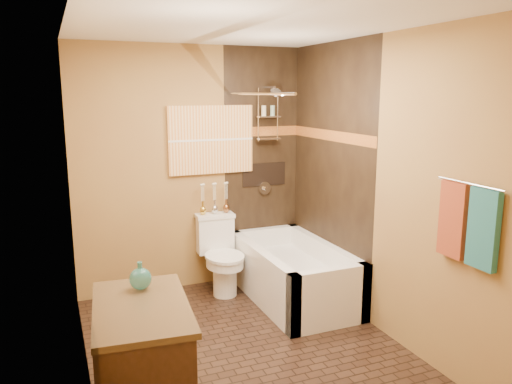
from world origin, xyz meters
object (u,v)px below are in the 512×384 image
sunset_painting (211,140)px  vanity (143,366)px  toilet (221,254)px  bathtub (293,277)px

sunset_painting → vanity: (-1.12, -2.11, -1.15)m
toilet → bathtub: bearing=-34.1°
toilet → vanity: 2.17m
bathtub → vanity: 2.22m
sunset_painting → vanity: size_ratio=0.94×
sunset_painting → bathtub: bearing=-50.4°
toilet → vanity: vanity is taller
vanity → toilet: bearing=64.3°
sunset_painting → toilet: 1.18m
sunset_painting → vanity: sunset_painting is taller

